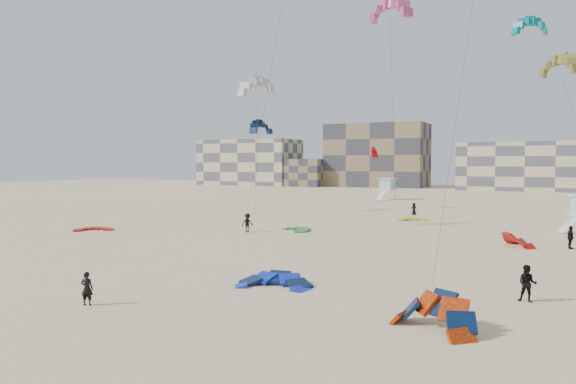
% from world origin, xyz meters
% --- Properties ---
extents(ground, '(320.00, 320.00, 0.00)m').
position_xyz_m(ground, '(0.00, 0.00, 0.00)').
color(ground, beige).
rests_on(ground, ground).
extents(kite_ground_blue, '(4.93, 5.12, 2.45)m').
position_xyz_m(kite_ground_blue, '(3.85, 4.90, 0.00)').
color(kite_ground_blue, '#1732F2').
rests_on(kite_ground_blue, ground).
extents(kite_ground_orange, '(5.26, 5.25, 3.92)m').
position_xyz_m(kite_ground_orange, '(13.56, 0.54, 0.00)').
color(kite_ground_orange, '#F53902').
rests_on(kite_ground_orange, ground).
extents(kite_ground_red, '(5.15, 5.16, 0.63)m').
position_xyz_m(kite_ground_red, '(-24.85, 19.89, 0.00)').
color(kite_ground_red, '#C30507').
rests_on(kite_ground_red, ground).
extents(kite_ground_green, '(4.98, 5.01, 0.75)m').
position_xyz_m(kite_ground_green, '(-6.04, 28.84, 0.00)').
color(kite_ground_green, '#2D8F27').
rests_on(kite_ground_green, ground).
extents(kite_ground_red_far, '(4.72, 4.67, 3.36)m').
position_xyz_m(kite_ground_red_far, '(15.00, 27.23, 0.00)').
color(kite_ground_red_far, '#C30507').
rests_on(kite_ground_red_far, ground).
extents(kite_ground_yellow, '(4.49, 4.63, 1.11)m').
position_xyz_m(kite_ground_yellow, '(2.22, 43.82, 0.00)').
color(kite_ground_yellow, yellow).
rests_on(kite_ground_yellow, ground).
extents(kitesurfer_main, '(0.70, 0.57, 1.65)m').
position_xyz_m(kitesurfer_main, '(-2.38, -2.72, 0.82)').
color(kitesurfer_main, black).
rests_on(kitesurfer_main, ground).
extents(kitesurfer_b, '(0.94, 0.75, 1.86)m').
position_xyz_m(kitesurfer_b, '(16.78, 7.37, 0.93)').
color(kitesurfer_b, black).
rests_on(kitesurfer_b, ground).
extents(kitesurfer_c, '(1.26, 1.41, 1.89)m').
position_xyz_m(kitesurfer_c, '(-9.84, 25.47, 0.94)').
color(kitesurfer_c, black).
rests_on(kitesurfer_c, ground).
extents(kitesurfer_d, '(0.81, 1.18, 1.86)m').
position_xyz_m(kitesurfer_d, '(18.91, 27.52, 0.93)').
color(kitesurfer_d, black).
rests_on(kitesurfer_d, ground).
extents(kitesurfer_e, '(0.84, 0.60, 1.60)m').
position_xyz_m(kitesurfer_e, '(0.61, 51.23, 0.80)').
color(kitesurfer_e, black).
rests_on(kitesurfer_e, ground).
extents(kite_fly_grey, '(5.65, 5.65, 14.92)m').
position_xyz_m(kite_fly_grey, '(-10.42, 28.77, 14.53)').
color(kite_fly_grey, white).
rests_on(kite_fly_grey, ground).
extents(kite_fly_pink, '(5.75, 13.65, 23.94)m').
position_xyz_m(kite_fly_pink, '(0.98, 37.77, 23.39)').
color(kite_fly_pink, '#D655A4').
rests_on(kite_fly_pink, ground).
extents(kite_fly_olive, '(6.56, 5.98, 16.05)m').
position_xyz_m(kite_fly_olive, '(17.75, 35.14, 15.73)').
color(kite_fly_olive, olive).
rests_on(kite_fly_olive, ground).
extents(kite_fly_navy, '(4.68, 4.56, 12.26)m').
position_xyz_m(kite_fly_navy, '(-19.73, 46.16, 11.71)').
color(kite_fly_navy, '#091A49').
rests_on(kite_fly_navy, ground).
extents(kite_fly_teal_b, '(10.62, 5.54, 24.51)m').
position_xyz_m(kite_fly_teal_b, '(14.10, 55.50, 24.02)').
color(kite_fly_teal_b, '#057787').
rests_on(kite_fly_teal_b, ground).
extents(kite_fly_red, '(3.77, 3.75, 8.40)m').
position_xyz_m(kite_fly_red, '(-7.20, 58.62, 8.28)').
color(kite_fly_red, '#C30507').
rests_on(kite_fly_red, ground).
extents(lifeguard_tower_far, '(3.21, 5.71, 4.03)m').
position_xyz_m(lifeguard_tower_far, '(-11.31, 79.85, 2.00)').
color(lifeguard_tower_far, white).
rests_on(lifeguard_tower_far, ground).
extents(condo_west_a, '(30.00, 15.00, 14.00)m').
position_xyz_m(condo_west_a, '(-70.00, 130.00, 7.00)').
color(condo_west_a, '#C7B792').
rests_on(condo_west_a, ground).
extents(condo_west_b, '(28.00, 14.00, 18.00)m').
position_xyz_m(condo_west_b, '(-30.00, 134.00, 9.00)').
color(condo_west_b, '#7A664A').
rests_on(condo_west_b, ground).
extents(condo_mid, '(32.00, 16.00, 12.00)m').
position_xyz_m(condo_mid, '(10.00, 130.00, 6.00)').
color(condo_mid, '#C7B792').
rests_on(condo_mid, ground).
extents(condo_fill_left, '(12.00, 10.00, 8.00)m').
position_xyz_m(condo_fill_left, '(-50.00, 128.00, 4.00)').
color(condo_fill_left, '#7A664A').
rests_on(condo_fill_left, ground).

